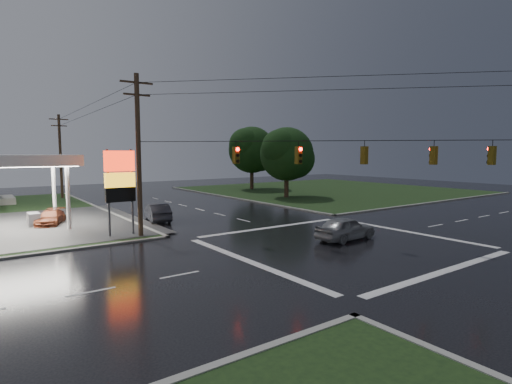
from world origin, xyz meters
TOP-DOWN VIEW (x-y plane):
  - ground at (0.00, 0.00)m, footprint 120.00×120.00m
  - grass_ne at (26.00, 26.00)m, footprint 36.00×36.00m
  - pylon_sign at (-10.50, 10.50)m, footprint 2.00×0.35m
  - utility_pole_nw at (-9.50, 9.50)m, footprint 2.20×0.32m
  - utility_pole_n at (-9.50, 38.00)m, footprint 2.20×0.32m
  - traffic_signals at (0.02, -0.02)m, footprint 26.87×26.87m
  - tree_ne_near at (14.14, 21.99)m, footprint 7.99×6.80m
  - tree_ne_far at (17.15, 33.99)m, footprint 8.46×7.20m
  - car_north at (-6.14, 14.90)m, footprint 2.45×4.78m
  - car_crossing at (1.19, 0.64)m, footprint 4.70×2.12m
  - car_pump at (-13.79, 18.12)m, footprint 3.07×4.41m

SIDE VIEW (x-z plane):
  - ground at x=0.00m, z-range 0.00..0.00m
  - grass_ne at x=26.00m, z-range 0.00..0.08m
  - car_pump at x=-13.79m, z-range 0.00..1.18m
  - car_north at x=-6.14m, z-range 0.00..1.50m
  - car_crossing at x=1.19m, z-range 0.00..1.57m
  - pylon_sign at x=-10.50m, z-range 1.01..7.01m
  - utility_pole_n at x=-9.50m, z-range 0.22..10.72m
  - tree_ne_near at x=14.14m, z-range 1.07..10.05m
  - utility_pole_nw at x=-9.50m, z-range 0.22..11.22m
  - tree_ne_far at x=17.15m, z-range 1.28..11.08m
  - traffic_signals at x=0.02m, z-range 5.75..7.22m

